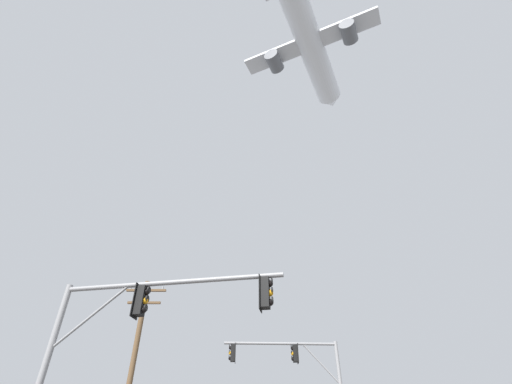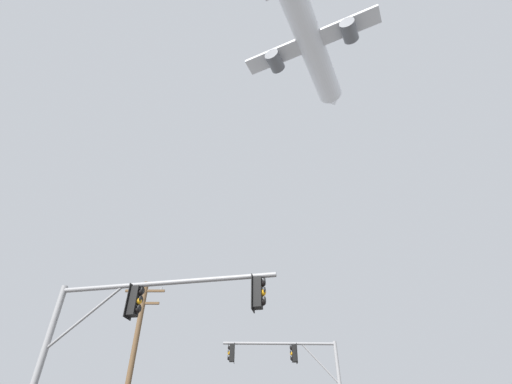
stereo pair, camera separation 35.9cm
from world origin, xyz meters
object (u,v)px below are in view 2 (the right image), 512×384
at_px(signal_pole_far, 300,370).
at_px(airplane, 312,44).
at_px(signal_pole_near, 131,323).
at_px(utility_pole, 134,363).

bearing_deg(signal_pole_far, airplane, 58.57).
height_order(signal_pole_near, utility_pole, utility_pole).
relative_size(signal_pole_far, airplane, 0.25).
distance_m(signal_pole_near, signal_pole_far, 12.49).
xyz_separation_m(utility_pole, airplane, (14.84, 12.50, 48.01)).
xyz_separation_m(signal_pole_near, utility_pole, (-2.45, 8.67, 0.48)).
bearing_deg(utility_pole, airplane, 40.11).
distance_m(signal_pole_near, airplane, 54.33).
bearing_deg(airplane, signal_pole_near, -120.34).
relative_size(signal_pole_near, utility_pole, 0.78).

